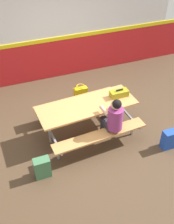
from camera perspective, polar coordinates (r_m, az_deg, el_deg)
ground_plane at (r=6.04m, az=0.64°, el=-3.95°), size 10.00×10.00×0.02m
accent_backdrop at (r=7.41m, az=-6.69°, el=16.16°), size 8.00×0.14×2.60m
picnic_table_main at (r=5.64m, az=0.00°, el=0.21°), size 2.12×1.67×0.74m
student_nearer at (r=5.29m, az=5.63°, el=-1.28°), size 0.38×0.53×1.21m
toolbox_grey at (r=5.78m, az=6.88°, el=3.96°), size 0.40×0.18×0.18m
backpack_dark at (r=5.10m, az=-9.54°, el=-11.66°), size 0.30×0.22×0.44m
tote_bag_bright at (r=6.81m, az=-1.36°, el=3.97°), size 0.34×0.21×0.43m
satchel_spare at (r=5.77m, az=17.12°, el=-5.62°), size 0.30×0.22×0.44m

